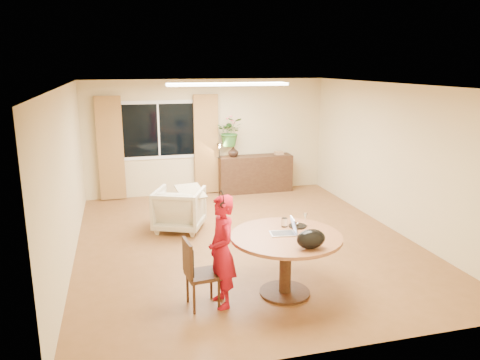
# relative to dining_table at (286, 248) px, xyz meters

# --- Properties ---
(floor) EXTENTS (6.50, 6.50, 0.00)m
(floor) POSITION_rel_dining_table_xyz_m (-0.01, 1.93, -0.64)
(floor) COLOR brown
(floor) RESTS_ON ground
(ceiling) EXTENTS (6.50, 6.50, 0.00)m
(ceiling) POSITION_rel_dining_table_xyz_m (-0.01, 1.93, 1.96)
(ceiling) COLOR white
(ceiling) RESTS_ON wall_back
(wall_back) EXTENTS (5.50, 0.00, 5.50)m
(wall_back) POSITION_rel_dining_table_xyz_m (-0.01, 5.18, 0.66)
(wall_back) COLOR beige
(wall_back) RESTS_ON floor
(wall_left) EXTENTS (0.00, 6.50, 6.50)m
(wall_left) POSITION_rel_dining_table_xyz_m (-2.76, 1.93, 0.66)
(wall_left) COLOR beige
(wall_left) RESTS_ON floor
(wall_right) EXTENTS (0.00, 6.50, 6.50)m
(wall_right) POSITION_rel_dining_table_xyz_m (2.74, 1.93, 0.66)
(wall_right) COLOR beige
(wall_right) RESTS_ON floor
(window) EXTENTS (1.70, 0.03, 1.30)m
(window) POSITION_rel_dining_table_xyz_m (-1.11, 5.16, 0.86)
(window) COLOR white
(window) RESTS_ON wall_back
(curtain_left) EXTENTS (0.55, 0.08, 2.25)m
(curtain_left) POSITION_rel_dining_table_xyz_m (-2.16, 5.08, 0.51)
(curtain_left) COLOR brown
(curtain_left) RESTS_ON wall_back
(curtain_right) EXTENTS (0.55, 0.08, 2.25)m
(curtain_right) POSITION_rel_dining_table_xyz_m (-0.06, 5.08, 0.51)
(curtain_right) COLOR brown
(curtain_right) RESTS_ON wall_back
(ceiling_panel) EXTENTS (2.20, 0.35, 0.05)m
(ceiling_panel) POSITION_rel_dining_table_xyz_m (-0.01, 3.13, 1.93)
(ceiling_panel) COLOR white
(ceiling_panel) RESTS_ON ceiling
(dining_table) EXTENTS (1.43, 1.43, 0.81)m
(dining_table) POSITION_rel_dining_table_xyz_m (0.00, 0.00, 0.00)
(dining_table) COLOR brown
(dining_table) RESTS_ON floor
(dining_chair) EXTENTS (0.46, 0.43, 0.88)m
(dining_chair) POSITION_rel_dining_table_xyz_m (-1.09, -0.04, -0.20)
(dining_chair) COLOR black
(dining_chair) RESTS_ON floor
(child) EXTENTS (0.54, 0.38, 1.41)m
(child) POSITION_rel_dining_table_xyz_m (-0.85, -0.06, 0.07)
(child) COLOR red
(child) RESTS_ON floor
(laptop) EXTENTS (0.36, 0.26, 0.22)m
(laptop) POSITION_rel_dining_table_xyz_m (-0.03, 0.04, 0.28)
(laptop) COLOR #B7B7BC
(laptop) RESTS_ON dining_table
(tumbler) EXTENTS (0.10, 0.10, 0.12)m
(tumbler) POSITION_rel_dining_table_xyz_m (0.09, 0.30, 0.23)
(tumbler) COLOR white
(tumbler) RESTS_ON dining_table
(wine_glass) EXTENTS (0.08, 0.08, 0.18)m
(wine_glass) POSITION_rel_dining_table_xyz_m (0.36, 0.25, 0.27)
(wine_glass) COLOR white
(wine_glass) RESTS_ON dining_table
(pot_lid) EXTENTS (0.28, 0.28, 0.04)m
(pot_lid) POSITION_rel_dining_table_xyz_m (0.26, 0.26, 0.19)
(pot_lid) COLOR white
(pot_lid) RESTS_ON dining_table
(handbag) EXTENTS (0.40, 0.29, 0.24)m
(handbag) POSITION_rel_dining_table_xyz_m (0.12, -0.49, 0.29)
(handbag) COLOR black
(handbag) RESTS_ON dining_table
(armchair) EXTENTS (1.09, 1.10, 0.77)m
(armchair) POSITION_rel_dining_table_xyz_m (-1.00, 2.80, -0.25)
(armchair) COLOR beige
(armchair) RESTS_ON floor
(throw) EXTENTS (0.54, 0.62, 0.03)m
(throw) POSITION_rel_dining_table_xyz_m (-0.79, 2.77, 0.14)
(throw) COLOR beige
(throw) RESTS_ON armchair
(sideboard) EXTENTS (1.72, 0.42, 0.86)m
(sideboard) POSITION_rel_dining_table_xyz_m (1.06, 4.94, -0.21)
(sideboard) COLOR black
(sideboard) RESTS_ON floor
(vase) EXTENTS (0.26, 0.26, 0.25)m
(vase) POSITION_rel_dining_table_xyz_m (0.54, 4.94, 0.34)
(vase) COLOR black
(vase) RESTS_ON sideboard
(bouquet) EXTENTS (0.69, 0.63, 0.66)m
(bouquet) POSITION_rel_dining_table_xyz_m (0.47, 4.94, 0.80)
(bouquet) COLOR #336425
(bouquet) RESTS_ON vase
(book_stack) EXTENTS (0.22, 0.18, 0.08)m
(book_stack) POSITION_rel_dining_table_xyz_m (1.64, 4.94, 0.26)
(book_stack) COLOR olive
(book_stack) RESTS_ON sideboard
(desk_lamp) EXTENTS (0.18, 0.18, 0.35)m
(desk_lamp) POSITION_rel_dining_table_xyz_m (0.20, 4.89, 0.39)
(desk_lamp) COLOR black
(desk_lamp) RESTS_ON sideboard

